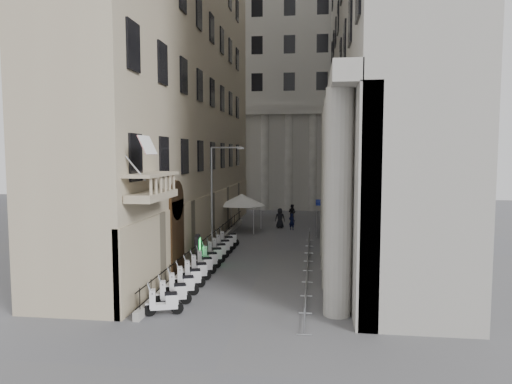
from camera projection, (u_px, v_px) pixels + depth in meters
ground at (214, 373)px, 14.94m from camera, size 120.00×120.00×0.00m
left_building at (180, 30)px, 36.20m from camera, size 5.00×36.00×34.00m
far_building at (291, 95)px, 61.11m from camera, size 22.00×10.00×30.00m
iron_fence at (210, 252)px, 33.28m from camera, size 0.30×28.00×1.40m
blue_awning at (325, 235)px, 40.11m from camera, size 1.60×3.00×3.00m
flag at (151, 314)px, 20.39m from camera, size 1.00×1.40×8.20m
scooter_0 at (164, 315)px, 20.31m from camera, size 1.51×0.99×1.50m
scooter_1 at (174, 305)px, 21.67m from camera, size 1.51×0.99×1.50m
scooter_2 at (182, 296)px, 23.04m from camera, size 1.51×0.99×1.50m
scooter_3 at (190, 288)px, 24.41m from camera, size 1.51×0.99×1.50m
scooter_4 at (196, 281)px, 25.77m from camera, size 1.51×0.99×1.50m
scooter_5 at (202, 274)px, 27.14m from camera, size 1.51×0.99×1.50m
scooter_6 at (208, 269)px, 28.51m from camera, size 1.51×0.99×1.50m
scooter_7 at (212, 263)px, 29.88m from camera, size 1.51×0.99×1.50m
scooter_8 at (217, 258)px, 31.24m from camera, size 1.51×0.99×1.50m
scooter_9 at (221, 254)px, 32.61m from camera, size 1.51×0.99×1.50m
scooter_10 at (225, 250)px, 33.98m from camera, size 1.51×0.99×1.50m
scooter_11 at (228, 246)px, 35.34m from camera, size 1.51×0.99×1.50m
barrier_0 at (305, 324)px, 19.23m from camera, size 0.60×2.40×1.10m
barrier_1 at (306, 305)px, 21.70m from camera, size 0.60×2.40×1.10m
barrier_2 at (307, 289)px, 24.17m from camera, size 0.60×2.40×1.10m
barrier_3 at (307, 277)px, 26.64m from camera, size 0.60×2.40×1.10m
barrier_4 at (308, 266)px, 29.12m from camera, size 0.60×2.40×1.10m
barrier_5 at (309, 257)px, 31.59m from camera, size 0.60×2.40×1.10m
barrier_6 at (309, 250)px, 34.06m from camera, size 0.60×2.40×1.10m
barrier_7 at (309, 243)px, 36.53m from camera, size 0.60×2.40×1.10m
security_tent at (241, 200)px, 42.41m from camera, size 4.25×4.25×3.45m
street_lamp at (215, 190)px, 33.05m from camera, size 2.51×0.34×7.67m
info_kiosk at (198, 250)px, 29.26m from camera, size 0.42×0.96×1.96m
pedestrian_a at (292, 222)px, 42.89m from camera, size 0.67×0.57×1.56m
pedestrian_b at (292, 212)px, 48.85m from camera, size 1.06×0.99×1.75m
pedestrian_c at (280, 218)px, 43.87m from camera, size 0.99×0.68×1.94m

